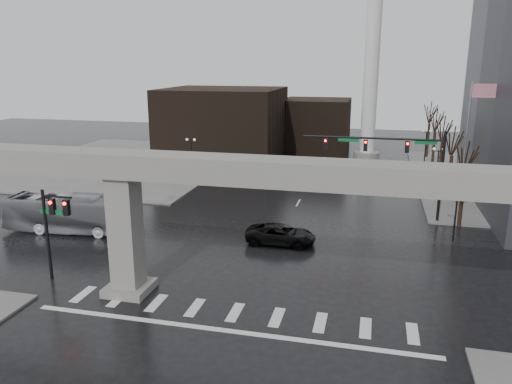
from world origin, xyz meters
TOP-DOWN VIEW (x-y plane):
  - ground at (0.00, 0.00)m, footprint 160.00×160.00m
  - sidewalk_nw at (-26.00, 36.00)m, footprint 28.00×36.00m
  - elevated_guideway at (1.26, 0.00)m, footprint 48.00×2.60m
  - building_far_left at (-14.00, 42.00)m, footprint 16.00×14.00m
  - building_far_mid at (-2.00, 52.00)m, footprint 10.00×10.00m
  - smokestack at (6.00, 46.00)m, footprint 3.60×3.60m
  - signal_mast_arm at (8.99, 18.80)m, footprint 12.12×0.43m
  - signal_left_pole at (-12.25, 0.50)m, footprint 2.30×0.30m
  - flagpole_assembly at (15.29, 22.00)m, footprint 2.06×0.12m
  - lamp_right_0 at (13.50, 14.00)m, footprint 1.22×0.32m
  - lamp_right_1 at (13.50, 28.00)m, footprint 1.22×0.32m
  - lamp_right_2 at (13.50, 42.00)m, footprint 1.22×0.32m
  - lamp_left_0 at (-13.50, 14.00)m, footprint 1.22×0.32m
  - lamp_left_1 at (-13.50, 28.00)m, footprint 1.22×0.32m
  - lamp_left_2 at (-13.50, 42.00)m, footprint 1.22×0.32m
  - tree_right_0 at (14.53, 18.02)m, footprint 1.09×1.58m
  - tree_right_1 at (14.53, 26.02)m, footprint 1.09×1.61m
  - tree_right_2 at (14.53, 34.02)m, footprint 1.10×1.63m
  - tree_right_3 at (14.53, 42.02)m, footprint 1.11×1.66m
  - tree_right_4 at (14.53, 50.02)m, footprint 1.12×1.69m
  - pickup_truck at (0.43, 10.35)m, footprint 5.39×2.51m
  - city_bus at (-16.91, 9.03)m, footprint 11.32×3.40m

SIDE VIEW (x-z plane):
  - ground at x=0.00m, z-range 0.00..0.00m
  - sidewalk_nw at x=-26.00m, z-range 0.00..0.15m
  - pickup_truck at x=0.43m, z-range 0.00..1.50m
  - city_bus at x=-16.91m, z-range 0.00..3.11m
  - tree_right_0 at x=14.53m, z-range -0.97..6.54m
  - tree_right_1 at x=14.53m, z-range -0.99..6.69m
  - tree_right_2 at x=14.53m, z-range -1.01..6.84m
  - tree_right_3 at x=14.53m, z-range -1.03..6.99m
  - tree_right_4 at x=14.53m, z-range -1.05..7.14m
  - lamp_right_0 at x=13.50m, z-range 0.92..6.03m
  - lamp_right_1 at x=13.50m, z-range 0.92..6.03m
  - lamp_right_2 at x=13.50m, z-range 0.92..6.03m
  - lamp_left_0 at x=-13.50m, z-range 0.92..6.03m
  - lamp_left_1 at x=-13.50m, z-range 0.92..6.03m
  - lamp_left_2 at x=-13.50m, z-range 0.92..6.03m
  - building_far_mid at x=-2.00m, z-range 0.00..8.00m
  - signal_left_pole at x=-12.25m, z-range 1.07..7.07m
  - building_far_left at x=-14.00m, z-range 0.00..10.00m
  - signal_mast_arm at x=8.99m, z-range 1.83..9.83m
  - elevated_guideway at x=1.26m, z-range 2.53..11.23m
  - flagpole_assembly at x=15.29m, z-range 1.53..13.53m
  - smokestack at x=6.00m, z-range -1.65..28.35m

